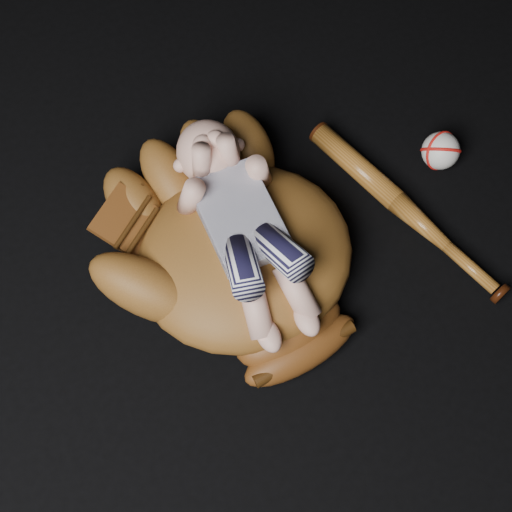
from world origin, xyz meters
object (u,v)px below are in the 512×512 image
baseball_bat (406,210)px  baseball (441,151)px  newborn_baby (247,231)px  baseball_glove (244,251)px

baseball_bat → baseball: 0.13m
newborn_baby → baseball: size_ratio=5.72×
baseball_glove → newborn_baby: size_ratio=1.30×
newborn_baby → baseball: (0.40, 0.06, -0.10)m
newborn_baby → baseball_bat: (0.29, -0.02, -0.12)m
baseball_glove → newborn_baby: newborn_baby is taller
baseball_glove → baseball_bat: 0.31m
baseball_glove → baseball: size_ratio=7.43×
baseball_bat → baseball: size_ratio=6.45×
baseball → baseball_bat: bearing=-144.4°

